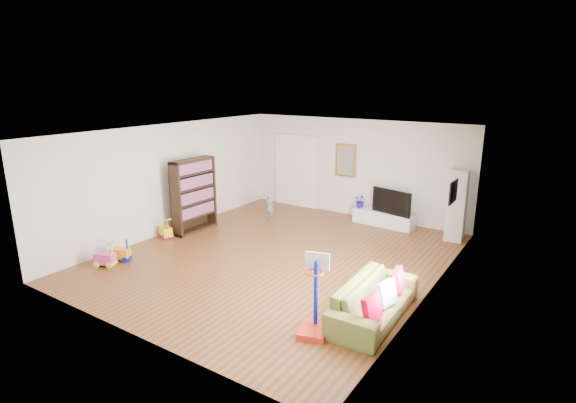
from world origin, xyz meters
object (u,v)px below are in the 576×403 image
Objects in this scene: bookshelf at (194,195)px; sofa at (374,300)px; media_console at (383,219)px; basketball_hoop at (314,296)px.

bookshelf is 5.77m from sofa.
media_console is 4.88m from sofa.
media_console is at bearing 38.64° from bookshelf.
media_console is 5.66m from basketball_hoop.
bookshelf is 0.88× the size of sofa.
bookshelf is at bearing 72.58° from sofa.
sofa is 1.68× the size of basketball_hoop.
sofa is at bearing -15.31° from bookshelf.
basketball_hoop reaches higher than media_console.
media_console is at bearing 18.60° from sofa.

